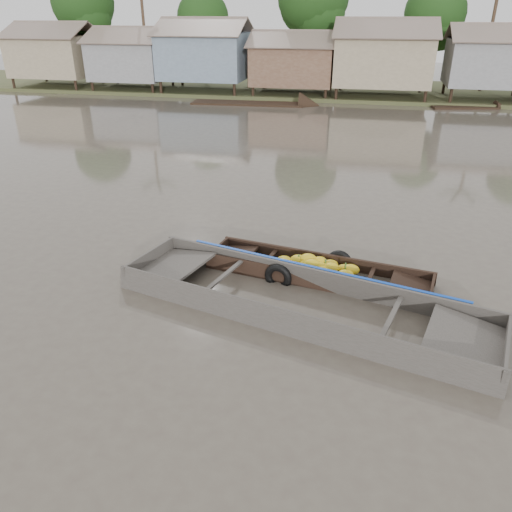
# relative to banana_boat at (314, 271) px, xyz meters

# --- Properties ---
(ground) EXTENTS (120.00, 120.00, 0.00)m
(ground) POSITION_rel_banana_boat_xyz_m (-0.89, -1.72, -0.13)
(ground) COLOR #4D443B
(ground) RESTS_ON ground
(riverbank) EXTENTS (120.00, 12.47, 10.22)m
(riverbank) POSITION_rel_banana_boat_xyz_m (2.14, 30.15, 2.94)
(riverbank) COLOR #384723
(riverbank) RESTS_ON ground
(banana_boat) EXTENTS (5.51, 2.21, 0.72)m
(banana_boat) POSITION_rel_banana_boat_xyz_m (0.00, 0.00, 0.00)
(banana_boat) COLOR black
(banana_boat) RESTS_ON ground
(viewer_boat) EXTENTS (8.41, 4.14, 0.65)m
(viewer_boat) POSITION_rel_banana_boat_xyz_m (-0.09, -1.53, -0.06)
(viewer_boat) COLOR #3B3732
(viewer_boat) RESTS_ON ground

